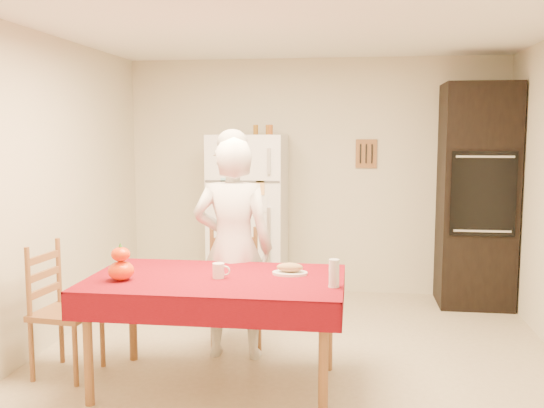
% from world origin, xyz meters
% --- Properties ---
extents(floor, '(4.50, 4.50, 0.00)m').
position_xyz_m(floor, '(0.00, 0.00, 0.00)').
color(floor, tan).
rests_on(floor, ground).
extents(room_shell, '(4.02, 4.52, 2.51)m').
position_xyz_m(room_shell, '(0.00, 0.00, 1.62)').
color(room_shell, beige).
rests_on(room_shell, ground).
extents(refrigerator, '(0.75, 0.74, 1.70)m').
position_xyz_m(refrigerator, '(-0.65, 1.88, 0.85)').
color(refrigerator, white).
rests_on(refrigerator, floor).
extents(oven_cabinet, '(0.70, 0.62, 2.20)m').
position_xyz_m(oven_cabinet, '(1.63, 1.93, 1.10)').
color(oven_cabinet, black).
rests_on(oven_cabinet, floor).
extents(dining_table, '(1.70, 1.00, 0.76)m').
position_xyz_m(dining_table, '(-0.48, -0.36, 0.69)').
color(dining_table, brown).
rests_on(dining_table, floor).
extents(chair_far, '(0.50, 0.49, 0.95)m').
position_xyz_m(chair_far, '(-0.52, 0.48, 0.51)').
color(chair_far, brown).
rests_on(chair_far, floor).
extents(chair_left, '(0.44, 0.46, 0.95)m').
position_xyz_m(chair_left, '(-1.65, -0.28, 0.51)').
color(chair_left, brown).
rests_on(chair_left, floor).
extents(seated_woman, '(0.63, 0.42, 1.69)m').
position_xyz_m(seated_woman, '(-0.48, 0.22, 0.85)').
color(seated_woman, silver).
rests_on(seated_woman, floor).
extents(coffee_mug, '(0.08, 0.08, 0.10)m').
position_xyz_m(coffee_mug, '(-0.46, -0.38, 0.81)').
color(coffee_mug, white).
rests_on(coffee_mug, dining_table).
extents(pumpkin_lower, '(0.17, 0.17, 0.13)m').
position_xyz_m(pumpkin_lower, '(-1.08, -0.52, 0.83)').
color(pumpkin_lower, '#D44204').
rests_on(pumpkin_lower, dining_table).
extents(pumpkin_upper, '(0.12, 0.12, 0.09)m').
position_xyz_m(pumpkin_upper, '(-1.08, -0.52, 0.94)').
color(pumpkin_upper, '#C65604').
rests_on(pumpkin_upper, pumpkin_lower).
extents(wine_glass, '(0.07, 0.07, 0.18)m').
position_xyz_m(wine_glass, '(0.31, -0.51, 0.85)').
color(wine_glass, silver).
rests_on(wine_glass, dining_table).
extents(bread_plate, '(0.24, 0.24, 0.02)m').
position_xyz_m(bread_plate, '(0.00, -0.22, 0.77)').
color(bread_plate, white).
rests_on(bread_plate, dining_table).
extents(bread_loaf, '(0.18, 0.10, 0.06)m').
position_xyz_m(bread_loaf, '(0.00, -0.22, 0.81)').
color(bread_loaf, tan).
rests_on(bread_loaf, bread_plate).
extents(spice_jar_left, '(0.05, 0.05, 0.10)m').
position_xyz_m(spice_jar_left, '(-0.58, 1.93, 1.75)').
color(spice_jar_left, brown).
rests_on(spice_jar_left, refrigerator).
extents(spice_jar_mid, '(0.05, 0.05, 0.10)m').
position_xyz_m(spice_jar_mid, '(-0.45, 1.93, 1.75)').
color(spice_jar_mid, brown).
rests_on(spice_jar_mid, refrigerator).
extents(spice_jar_right, '(0.05, 0.05, 0.10)m').
position_xyz_m(spice_jar_right, '(-0.43, 1.93, 1.75)').
color(spice_jar_right, '#964C1B').
rests_on(spice_jar_right, refrigerator).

